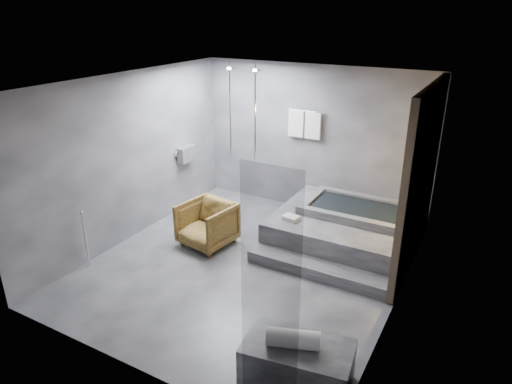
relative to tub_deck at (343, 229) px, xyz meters
The scene contains 7 objects.
room 2.02m from the tub_deck, 118.47° to the right, with size 5.00×5.04×2.82m.
tub_deck is the anchor object (origin of this frame).
tub_step 1.19m from the tub_deck, 90.00° to the right, with size 2.20×0.36×0.18m, color #39383B.
concrete_bench 3.34m from the tub_deck, 79.30° to the right, with size 1.13×0.62×0.51m, color #37373A.
driftwood_chair 2.31m from the tub_deck, 149.15° to the right, with size 0.79×0.82×0.74m, color #412C10.
rolled_towel 3.39m from the tub_deck, 80.07° to the right, with size 0.20×0.20×0.55m, color white.
deck_towel 0.97m from the tub_deck, 140.31° to the right, with size 0.26×0.19×0.07m, color silver.
Camera 1 is at (3.11, -5.32, 3.74)m, focal length 32.00 mm.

